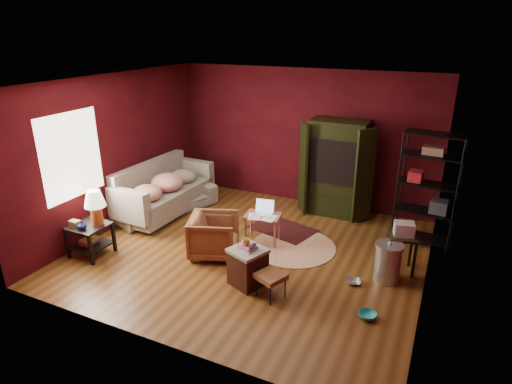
{
  "coord_description": "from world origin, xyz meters",
  "views": [
    {
      "loc": [
        2.78,
        -5.76,
        3.54
      ],
      "look_at": [
        0.0,
        0.2,
        1.0
      ],
      "focal_mm": 30.0,
      "sensor_mm": 36.0,
      "label": 1
    }
  ],
  "objects_px": {
    "armchair": "(214,234)",
    "laptop_desk": "(263,218)",
    "tv_armoire": "(336,167)",
    "side_table": "(92,217)",
    "wire_shelving": "(429,185)",
    "hamper": "(248,266)",
    "sofa": "(165,193)"
  },
  "relations": [
    {
      "from": "sofa",
      "to": "armchair",
      "type": "relative_size",
      "value": 2.74
    },
    {
      "from": "armchair",
      "to": "hamper",
      "type": "bearing_deg",
      "value": -141.91
    },
    {
      "from": "side_table",
      "to": "hamper",
      "type": "bearing_deg",
      "value": 5.6
    },
    {
      "from": "sofa",
      "to": "wire_shelving",
      "type": "xyz_separation_m",
      "value": [
        4.85,
        0.8,
        0.67
      ]
    },
    {
      "from": "side_table",
      "to": "sofa",
      "type": "bearing_deg",
      "value": 89.81
    },
    {
      "from": "hamper",
      "to": "laptop_desk",
      "type": "xyz_separation_m",
      "value": [
        -0.34,
        1.3,
        0.16
      ]
    },
    {
      "from": "laptop_desk",
      "to": "wire_shelving",
      "type": "relative_size",
      "value": 0.38
    },
    {
      "from": "side_table",
      "to": "hamper",
      "type": "height_order",
      "value": "side_table"
    },
    {
      "from": "laptop_desk",
      "to": "tv_armoire",
      "type": "xyz_separation_m",
      "value": [
        0.79,
        1.74,
        0.53
      ]
    },
    {
      "from": "armchair",
      "to": "hamper",
      "type": "height_order",
      "value": "armchair"
    },
    {
      "from": "tv_armoire",
      "to": "wire_shelving",
      "type": "distance_m",
      "value": 1.84
    },
    {
      "from": "armchair",
      "to": "wire_shelving",
      "type": "bearing_deg",
      "value": -78.48
    },
    {
      "from": "hamper",
      "to": "laptop_desk",
      "type": "relative_size",
      "value": 0.88
    },
    {
      "from": "tv_armoire",
      "to": "wire_shelving",
      "type": "xyz_separation_m",
      "value": [
        1.74,
        -0.6,
        0.09
      ]
    },
    {
      "from": "sofa",
      "to": "tv_armoire",
      "type": "xyz_separation_m",
      "value": [
        3.11,
        1.41,
        0.58
      ]
    },
    {
      "from": "laptop_desk",
      "to": "tv_armoire",
      "type": "relative_size",
      "value": 0.39
    },
    {
      "from": "armchair",
      "to": "side_table",
      "type": "xyz_separation_m",
      "value": [
        -1.79,
        -0.81,
        0.29
      ]
    },
    {
      "from": "wire_shelving",
      "to": "armchair",
      "type": "bearing_deg",
      "value": -142.76
    },
    {
      "from": "armchair",
      "to": "laptop_desk",
      "type": "relative_size",
      "value": 1.03
    },
    {
      "from": "tv_armoire",
      "to": "laptop_desk",
      "type": "bearing_deg",
      "value": -114.04
    },
    {
      "from": "armchair",
      "to": "tv_armoire",
      "type": "relative_size",
      "value": 0.4
    },
    {
      "from": "armchair",
      "to": "laptop_desk",
      "type": "bearing_deg",
      "value": -55.69
    },
    {
      "from": "sofa",
      "to": "tv_armoire",
      "type": "distance_m",
      "value": 3.46
    },
    {
      "from": "laptop_desk",
      "to": "armchair",
      "type": "bearing_deg",
      "value": -134.43
    },
    {
      "from": "wire_shelving",
      "to": "tv_armoire",
      "type": "bearing_deg",
      "value": 166.36
    },
    {
      "from": "side_table",
      "to": "tv_armoire",
      "type": "height_order",
      "value": "tv_armoire"
    },
    {
      "from": "sofa",
      "to": "armchair",
      "type": "xyz_separation_m",
      "value": [
        1.78,
        -1.1,
        -0.03
      ]
    },
    {
      "from": "tv_armoire",
      "to": "sofa",
      "type": "bearing_deg",
      "value": -155.36
    },
    {
      "from": "armchair",
      "to": "laptop_desk",
      "type": "height_order",
      "value": "armchair"
    },
    {
      "from": "armchair",
      "to": "side_table",
      "type": "distance_m",
      "value": 1.98
    },
    {
      "from": "side_table",
      "to": "wire_shelving",
      "type": "relative_size",
      "value": 0.57
    },
    {
      "from": "side_table",
      "to": "wire_shelving",
      "type": "height_order",
      "value": "wire_shelving"
    }
  ]
}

